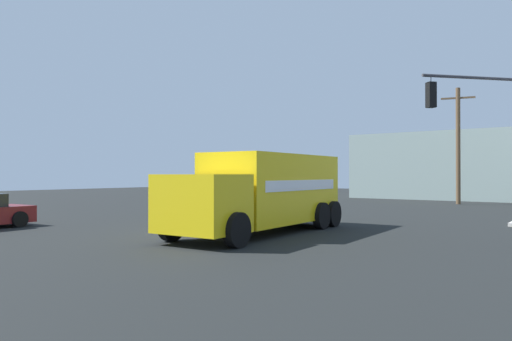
{
  "coord_description": "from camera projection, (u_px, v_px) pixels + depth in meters",
  "views": [
    {
      "loc": [
        10.64,
        -13.48,
        2.04
      ],
      "look_at": [
        0.58,
        0.06,
        2.19
      ],
      "focal_mm": 33.51,
      "sensor_mm": 36.0,
      "label": 1
    }
  ],
  "objects": [
    {
      "name": "utility_pole",
      "position": [
        458.0,
        144.0,
        32.9
      ],
      "size": [
        2.16,
        0.68,
        8.03
      ],
      "color": "brown",
      "rests_on": "ground"
    },
    {
      "name": "building_backdrop",
      "position": [
        499.0,
        165.0,
        37.62
      ],
      "size": [
        22.85,
        6.0,
        5.52
      ],
      "primitive_type": "cube",
      "color": "gray",
      "rests_on": "ground"
    },
    {
      "name": "traffic_light_primary",
      "position": [
        497.0,
        123.0,
        18.42
      ],
      "size": [
        3.28,
        3.72,
        5.86
      ],
      "color": "#38383D",
      "rests_on": "sidewalk_corner_far"
    },
    {
      "name": "ground_plane",
      "position": [
        242.0,
        231.0,
        17.15
      ],
      "size": [
        100.0,
        100.0,
        0.0
      ],
      "primitive_type": "plane",
      "color": "black"
    },
    {
      "name": "delivery_truck",
      "position": [
        263.0,
        191.0,
        16.73
      ],
      "size": [
        3.21,
        8.17,
        2.76
      ],
      "color": "yellow",
      "rests_on": "ground"
    }
  ]
}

